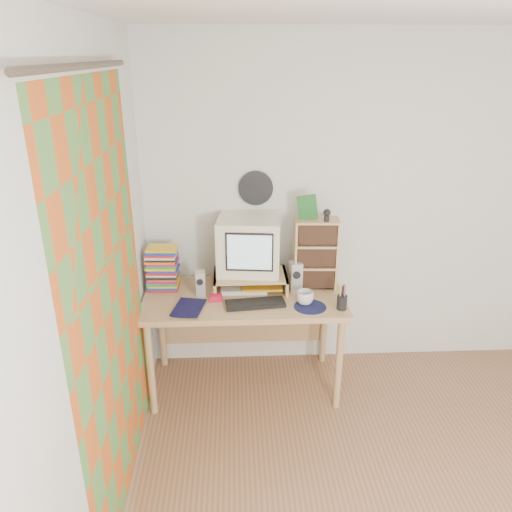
{
  "coord_description": "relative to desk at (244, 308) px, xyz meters",
  "views": [
    {
      "loc": [
        -1.09,
        -1.76,
        2.33
      ],
      "look_at": [
        -0.95,
        1.33,
        1.07
      ],
      "focal_mm": 35.0,
      "sensor_mm": 36.0,
      "label": 1
    }
  ],
  "objects": [
    {
      "name": "keyboard",
      "position": [
        0.07,
        -0.22,
        0.15
      ],
      "size": [
        0.41,
        0.18,
        0.03
      ],
      "primitive_type": "cube",
      "rotation": [
        0.0,
        0.0,
        0.12
      ],
      "color": "black",
      "rests_on": "desk"
    },
    {
      "name": "speaker_left",
      "position": [
        -0.3,
        -0.04,
        0.22
      ],
      "size": [
        0.07,
        0.07,
        0.18
      ],
      "primitive_type": "cube",
      "rotation": [
        0.0,
        0.0,
        0.07
      ],
      "color": "silver",
      "rests_on": "desk"
    },
    {
      "name": "cd_rack",
      "position": [
        0.52,
        0.06,
        0.39
      ],
      "size": [
        0.31,
        0.18,
        0.51
      ],
      "primitive_type": "cube",
      "rotation": [
        0.0,
        0.0,
        -0.05
      ],
      "color": "#D8B672",
      "rests_on": "desk"
    },
    {
      "name": "curtain",
      "position": [
        -0.68,
        -0.96,
        0.53
      ],
      "size": [
        0.0,
        2.2,
        2.2
      ],
      "primitive_type": "plane",
      "rotation": [
        1.57,
        0.0,
        1.57
      ],
      "color": "#BF521B",
      "rests_on": "left_wall"
    },
    {
      "name": "game_box",
      "position": [
        0.45,
        0.08,
        0.73
      ],
      "size": [
        0.13,
        0.03,
        0.17
      ],
      "primitive_type": "cube",
      "rotation": [
        0.0,
        0.0,
        -0.01
      ],
      "color": "#195820",
      "rests_on": "cd_rack"
    },
    {
      "name": "pen_cup",
      "position": [
        0.65,
        -0.29,
        0.2
      ],
      "size": [
        0.07,
        0.07,
        0.14
      ],
      "primitive_type": null,
      "rotation": [
        0.0,
        0.0,
        -0.06
      ],
      "color": "black",
      "rests_on": "desk"
    },
    {
      "name": "webcam",
      "position": [
        0.57,
        0.02,
        0.69
      ],
      "size": [
        0.05,
        0.05,
        0.09
      ],
      "primitive_type": null,
      "rotation": [
        0.0,
        0.0,
        -0.03
      ],
      "color": "black",
      "rests_on": "cd_rack"
    },
    {
      "name": "dvd_stack",
      "position": [
        -0.57,
        0.08,
        0.28
      ],
      "size": [
        0.22,
        0.16,
        0.3
      ],
      "primitive_type": null,
      "rotation": [
        0.0,
        0.0,
        -0.05
      ],
      "color": "brown",
      "rests_on": "desk"
    },
    {
      "name": "crt_monitor",
      "position": [
        0.04,
        0.09,
        0.45
      ],
      "size": [
        0.46,
        0.46,
        0.4
      ],
      "primitive_type": "cube",
      "rotation": [
        0.0,
        0.0,
        -0.11
      ],
      "color": "silver",
      "rests_on": "monitor_riser"
    },
    {
      "name": "mug",
      "position": [
        0.41,
        -0.21,
        0.18
      ],
      "size": [
        0.14,
        0.14,
        0.09
      ],
      "primitive_type": "imported",
      "rotation": [
        0.0,
        0.0,
        0.25
      ],
      "color": "silver",
      "rests_on": "desk"
    },
    {
      "name": "papers",
      "position": [
        0.05,
        0.05,
        0.16
      ],
      "size": [
        0.33,
        0.24,
        0.04
      ],
      "primitive_type": null,
      "rotation": [
        0.0,
        0.0,
        -0.01
      ],
      "color": "silver",
      "rests_on": "desk"
    },
    {
      "name": "monitor_riser",
      "position": [
        0.05,
        0.04,
        0.23
      ],
      "size": [
        0.52,
        0.3,
        0.12
      ],
      "color": "#D8B672",
      "rests_on": "desk"
    },
    {
      "name": "left_wall",
      "position": [
        -0.72,
        -1.44,
        0.63
      ],
      "size": [
        0.0,
        3.5,
        3.5
      ],
      "primitive_type": "plane",
      "rotation": [
        1.57,
        0.0,
        1.57
      ],
      "color": "silver",
      "rests_on": "floor"
    },
    {
      "name": "back_wall",
      "position": [
        1.03,
        0.31,
        0.63
      ],
      "size": [
        3.5,
        0.0,
        3.5
      ],
      "primitive_type": "plane",
      "rotation": [
        1.57,
        0.0,
        0.0
      ],
      "color": "silver",
      "rests_on": "floor"
    },
    {
      "name": "wall_disc",
      "position": [
        0.1,
        0.29,
        0.81
      ],
      "size": [
        0.25,
        0.02,
        0.25
      ],
      "primitive_type": "cylinder",
      "rotation": [
        1.57,
        0.0,
        0.0
      ],
      "color": "black",
      "rests_on": "back_wall"
    },
    {
      "name": "diary",
      "position": [
        -0.46,
        -0.23,
        0.16
      ],
      "size": [
        0.25,
        0.21,
        0.04
      ],
      "primitive_type": "imported",
      "rotation": [
        0.0,
        0.0,
        -0.19
      ],
      "color": "#0E0E34",
      "rests_on": "desk"
    },
    {
      "name": "mousepad",
      "position": [
        0.44,
        -0.26,
        0.14
      ],
      "size": [
        0.26,
        0.26,
        0.0
      ],
      "primitive_type": "cylinder",
      "rotation": [
        0.0,
        0.0,
        -0.24
      ],
      "color": "#0F1534",
      "rests_on": "desk"
    },
    {
      "name": "red_box",
      "position": [
        -0.2,
        -0.14,
        0.16
      ],
      "size": [
        0.1,
        0.07,
        0.04
      ],
      "primitive_type": "cube",
      "rotation": [
        0.0,
        0.0,
        0.14
      ],
      "color": "red",
      "rests_on": "desk"
    },
    {
      "name": "speaker_right",
      "position": [
        0.37,
        -0.0,
        0.24
      ],
      "size": [
        0.09,
        0.09,
        0.22
      ],
      "primitive_type": "cube",
      "rotation": [
        0.0,
        0.0,
        0.13
      ],
      "color": "silver",
      "rests_on": "desk"
    },
    {
      "name": "desk",
      "position": [
        0.0,
        0.0,
        0.0
      ],
      "size": [
        1.4,
        0.7,
        0.75
      ],
      "color": "tan",
      "rests_on": "floor"
    }
  ]
}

